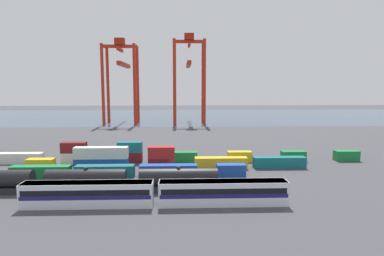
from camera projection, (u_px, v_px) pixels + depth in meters
The scene contains 26 objects.
ground_plane at pixel (178, 141), 114.46m from camera, with size 420.00×420.00×0.00m, color #424247.
harbour_water at pixel (179, 116), 208.24m from camera, with size 400.00×110.00×0.01m, color #384C60.
passenger_train at pixel (156, 192), 52.49m from camera, with size 42.16×3.14×3.90m.
freight_tank_row at pixel (86, 180), 59.15m from camera, with size 47.38×3.04×4.50m.
shipping_container_0 at pixel (41, 172), 68.13m from camera, with size 12.10×2.44×2.60m, color #197538.
shipping_container_1 at pixel (105, 171), 68.60m from camera, with size 12.10×2.44×2.60m, color #146066.
shipping_container_2 at pixel (168, 171), 69.08m from camera, with size 12.10×2.44×2.60m, color #1C4299.
shipping_container_3 at pixel (231, 170), 69.55m from camera, with size 6.04×2.44×2.60m, color #1C4299.
shipping_container_4 at pixel (41, 164), 74.74m from camera, with size 6.04×2.44×2.60m, color gold.
shipping_container_5 at pixel (102, 164), 75.23m from camera, with size 12.10×2.44×2.60m, color #1C4299.
shipping_container_6 at pixel (101, 153), 74.90m from camera, with size 12.10×2.44×2.60m, color silver.
shipping_container_7 at pixel (162, 163), 75.72m from camera, with size 6.04×2.44×2.60m, color maroon.
shipping_container_8 at pixel (161, 152), 75.39m from camera, with size 6.04×2.44×2.60m, color #AD211C.
shipping_container_9 at pixel (221, 163), 76.20m from camera, with size 12.10×2.44×2.60m, color gold.
shipping_container_10 at pixel (279, 162), 76.69m from camera, with size 12.10×2.44×2.60m, color #146066.
shipping_container_11 at pixel (18, 158), 81.15m from camera, with size 12.10×2.44×2.60m, color silver.
shipping_container_12 at pixel (74, 158), 81.64m from camera, with size 6.04×2.44×2.60m, color silver.
shipping_container_13 at pixel (74, 147), 81.31m from camera, with size 6.04×2.44×2.60m, color maroon.
shipping_container_14 at pixel (130, 157), 82.13m from camera, with size 6.04×2.44×2.60m, color maroon.
shipping_container_15 at pixel (130, 147), 81.80m from camera, with size 6.04×2.44×2.60m, color #146066.
shipping_container_16 at pixel (185, 157), 82.62m from camera, with size 6.04×2.44×2.60m, color #197538.
shipping_container_17 at pixel (240, 156), 83.11m from camera, with size 6.04×2.44×2.60m, color gold.
shipping_container_18 at pixel (293, 156), 83.60m from camera, with size 6.04×2.44×2.60m, color #197538.
shipping_container_19 at pixel (346, 156), 84.09m from camera, with size 6.04×2.44×2.60m, color #197538.
gantry_crane_west at pixel (121, 72), 167.92m from camera, with size 17.11×34.03×42.64m.
gantry_crane_central at pixel (189, 70), 169.18m from camera, with size 16.42×34.76×45.14m.
Camera 1 is at (0.99, -73.07, 19.00)m, focal length 30.77 mm.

